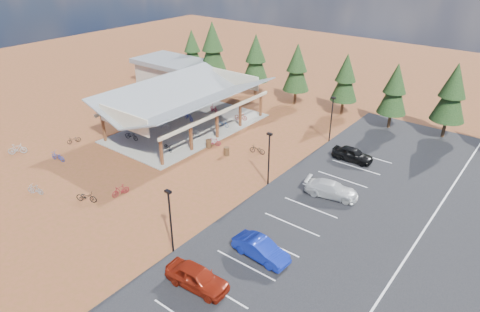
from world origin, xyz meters
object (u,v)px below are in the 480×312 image
car_3 (332,189)px  bike_8 (74,140)px  trash_bin_0 (209,144)px  bike_3 (214,109)px  bike_1 (164,125)px  car_1 (261,249)px  outbuilding (172,72)px  bike_6 (223,124)px  lamp_post_0 (170,217)px  bike_7 (241,116)px  bike_0 (131,136)px  bike_5 (193,131)px  bike_13 (35,189)px  bike_pavilion (186,97)px  bike_9 (17,149)px  bike_16 (257,150)px  bike_15 (214,142)px  bike_4 (168,147)px  bike_12 (86,197)px  lamp_post_2 (332,116)px  car_0 (197,277)px  car_4 (353,154)px  lamp_post_1 (269,155)px  bike_10 (58,156)px  trash_bin_1 (226,151)px  bike_11 (120,190)px  bike_2 (189,116)px

car_3 → bike_8: bearing=93.2°
trash_bin_0 → bike_3: (-6.27, 8.06, 0.19)m
bike_1 → car_1: 25.16m
outbuilding → bike_6: 19.13m
lamp_post_0 → bike_7: 25.47m
bike_0 → bike_5: bike_0 is taller
bike_6 → bike_7: size_ratio=0.94×
trash_bin_0 → bike_1: bike_1 is taller
bike_13 → bike_pavilion: bearing=156.9°
bike_9 → bike_13: 9.52m
lamp_post_0 → bike_16: 17.35m
bike_9 → bike_15: size_ratio=1.18×
bike_4 → car_3: (17.74, 2.57, 0.20)m
bike_12 → lamp_post_0: bearing=-115.3°
lamp_post_2 → car_0: 25.86m
bike_5 → car_4: car_4 is taller
outbuilding → lamp_post_1: lamp_post_1 is taller
bike_5 → bike_13: bike_5 is taller
bike_10 → bike_12: bearing=64.6°
bike_9 → car_3: bearing=-121.4°
outbuilding → car_3: bearing=-22.5°
trash_bin_1 → bike_0: size_ratio=0.48×
trash_bin_1 → trash_bin_0: bearing=174.8°
bike_pavilion → outbuilding: bike_pavilion is taller
bike_12 → bike_3: bearing=-12.0°
bike_1 → lamp_post_0: bearing=-148.0°
bike_4 → car_1: (17.58, -7.80, 0.23)m
bike_11 → bike_15: 12.55m
bike_15 → car_3: car_3 is taller
bike_10 → bike_3: bearing=161.0°
bike_11 → trash_bin_0: bearing=99.6°
outbuilding → car_4: size_ratio=2.68×
trash_bin_0 → car_1: 18.60m
lamp_post_2 → car_0: bearing=-81.6°
bike_16 → car_3: size_ratio=0.38×
lamp_post_2 → bike_2: size_ratio=2.75×
bike_3 → bike_9: 23.13m
lamp_post_2 → bike_6: bearing=-160.1°
bike_2 → bike_15: 8.15m
bike_15 → bike_16: size_ratio=0.91×
trash_bin_1 → car_0: car_0 is taller
bike_8 → car_4: bearing=41.9°
bike_3 → bike_12: bearing=-150.5°
lamp_post_2 → bike_11: size_ratio=3.05×
car_4 → bike_15: bearing=112.5°
bike_9 → car_1: (29.57, 2.27, 0.19)m
bike_8 → outbuilding: bearing=120.0°
lamp_post_2 → bike_9: lamp_post_2 is taller
bike_0 → bike_16: bearing=-70.9°
bike_3 → car_1: bearing=-115.8°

